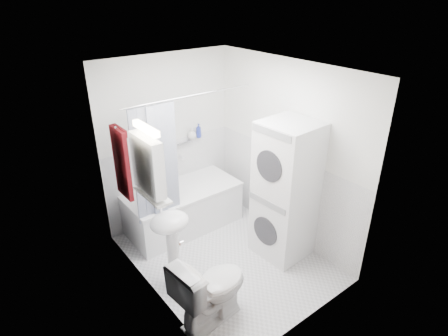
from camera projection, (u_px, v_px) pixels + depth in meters
floor at (225, 257)px, 4.83m from camera, size 2.60×2.60×0.00m
room_walls at (226, 152)px, 4.18m from camera, size 2.60×2.60×2.60m
wainscot at (211, 208)px, 4.78m from camera, size 1.98×2.58×2.58m
door at (182, 243)px, 3.48m from camera, size 0.05×2.00×2.00m
bathtub at (183, 206)px, 5.32m from camera, size 1.60×0.76×0.61m
tub_spout at (181, 157)px, 5.40m from camera, size 0.04×0.12×0.04m
curtain_rod at (191, 96)px, 4.36m from camera, size 1.78×0.02×0.02m
shower_curtain at (157, 165)px, 4.41m from camera, size 0.55×0.02×1.45m
sink at (171, 233)px, 4.12m from camera, size 0.44×0.37×1.04m
medicine_cabinet at (148, 163)px, 3.72m from camera, size 0.13×0.50×0.71m
shelf at (152, 195)px, 3.89m from camera, size 0.18×0.54×0.02m
shower_caddy at (183, 142)px, 5.32m from camera, size 0.22×0.06×0.02m
towel at (122, 162)px, 4.22m from camera, size 0.07×0.36×0.86m
washer_dryer at (286, 191)px, 4.58m from camera, size 0.67×0.66×1.78m
toilet at (211, 289)px, 3.78m from camera, size 0.86×0.54×0.80m
soap_pump at (162, 204)px, 4.20m from camera, size 0.08×0.17×0.08m
shelf_bottle at (159, 196)px, 3.76m from camera, size 0.07×0.18×0.07m
shelf_cup at (146, 185)px, 3.95m from camera, size 0.10×0.09×0.10m
shampoo_a at (192, 135)px, 5.37m from camera, size 0.13×0.17×0.13m
shampoo_b at (199, 135)px, 5.45m from camera, size 0.08×0.21×0.08m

